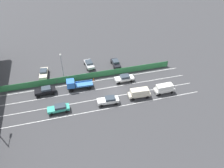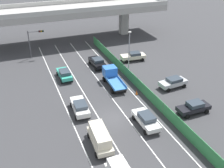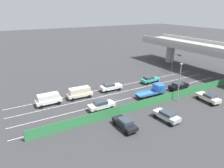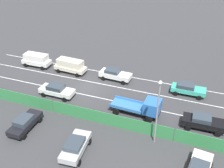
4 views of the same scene
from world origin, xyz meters
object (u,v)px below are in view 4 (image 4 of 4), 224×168
Objects in this scene: parked_sedan_dark at (25,123)px; parked_wagon_silver at (75,146)px; car_sedan_white at (57,90)px; car_sedan_black at (203,122)px; car_hatchback_white at (115,74)px; flatbed_truck_blue at (144,107)px; traffic_cone at (100,115)px; car_van_white at (36,59)px; car_van_cream at (70,65)px; car_taxi_teal at (188,89)px; street_lamp at (158,107)px.

parked_sedan_dark is 7.08m from parked_wagon_silver.
parked_sedan_dark reaches higher than parked_wagon_silver.
car_sedan_black is at bearing 89.78° from car_sedan_white.
car_hatchback_white is 9.30m from flatbed_truck_blue.
parked_wagon_silver is at bearing -0.40° from traffic_cone.
car_van_white is 15.61m from parked_sedan_dark.
traffic_cone is (8.73, 8.58, -0.88)m from car_van_cream.
car_hatchback_white is at bearing -91.62° from car_taxi_teal.
parked_sedan_dark is at bearing -100.73° from parked_wagon_silver.
parked_sedan_dark is (6.97, -11.74, -0.36)m from flatbed_truck_blue.
car_van_cream reaches higher than parked_wagon_silver.
car_taxi_teal is at bearing 169.05° from street_lamp.
parked_sedan_dark reaches higher than traffic_cone.
car_sedan_black is 6.65× the size of traffic_cone.
parked_sedan_dark is 8.55m from traffic_cone.
parked_sedan_dark is 14.73m from street_lamp.
parked_sedan_dark is (13.60, 7.65, -0.31)m from car_van_white.
car_hatchback_white is at bearing 91.33° from car_van_white.
parked_wagon_silver is (14.94, 8.54, -0.32)m from car_van_cream.
traffic_cone is at bearing 179.60° from parked_wagon_silver.
parked_sedan_dark reaches higher than car_taxi_teal.
street_lamp is at bearing 75.04° from traffic_cone.
car_van_white is 0.92× the size of car_van_cream.
flatbed_truck_blue is at bearing 150.01° from parked_wagon_silver.
car_sedan_black is at bearing 71.97° from car_van_cream.
parked_wagon_silver is at bearing 29.75° from car_van_cream.
car_taxi_teal is 17.43m from car_sedan_white.
car_van_cream is 13.72m from parked_sedan_dark.
flatbed_truck_blue is at bearing 113.70° from traffic_cone.
car_sedan_white is 8.86m from car_hatchback_white.
car_van_white is 1.01× the size of parked_wagon_silver.
car_van_white is at bearing -88.67° from car_hatchback_white.
car_van_white is at bearing -120.75° from traffic_cone.
flatbed_truck_blue is at bearing 63.47° from car_van_cream.
street_lamp is (10.57, 21.61, 3.28)m from car_van_white.
parked_wagon_silver is (8.47, 7.14, -0.01)m from car_sedan_white.
car_van_cream is at bearing -173.35° from parked_sedan_dark.
car_sedan_black is 11.73m from traffic_cone.
car_taxi_teal is 0.99× the size of parked_wagon_silver.
parked_wagon_silver is 6.41× the size of traffic_cone.
car_van_cream reaches higher than car_sedan_black.
car_van_white is at bearing -89.80° from car_van_cream.
car_sedan_white is at bearing -107.50° from traffic_cone.
car_van_white is 0.76× the size of flatbed_truck_blue.
parked_sedan_dark is 0.61× the size of street_lamp.
car_van_white is at bearing -108.89° from flatbed_truck_blue.
flatbed_truck_blue is (6.64, -4.27, 0.35)m from car_taxi_teal.
street_lamp reaches higher than car_sedan_black.
traffic_cone is (-1.86, -6.96, -4.14)m from street_lamp.
car_van_white is 20.88m from parked_wagon_silver.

